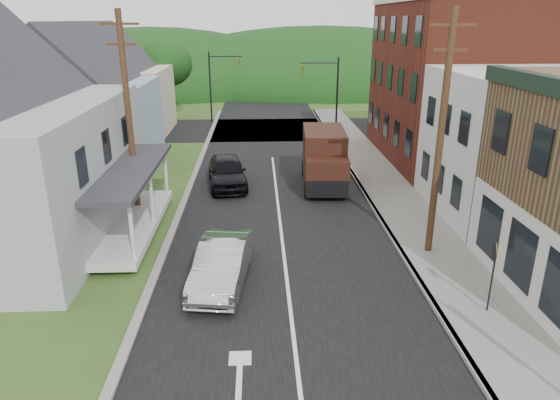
{
  "coord_description": "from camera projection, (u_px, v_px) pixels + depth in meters",
  "views": [
    {
      "loc": [
        -0.93,
        -13.75,
        8.57
      ],
      "look_at": [
        -0.14,
        3.78,
        2.2
      ],
      "focal_mm": 32.0,
      "sensor_mm": 36.0,
      "label": 1
    }
  ],
  "objects": [
    {
      "name": "ground",
      "position": [
        290.0,
        305.0,
        15.87
      ],
      "size": [
        120.0,
        120.0,
        0.0
      ],
      "primitive_type": "plane",
      "color": "#2D4719",
      "rests_on": "ground"
    },
    {
      "name": "road",
      "position": [
        277.0,
        199.0,
        25.26
      ],
      "size": [
        9.0,
        90.0,
        0.02
      ],
      "primitive_type": "cube",
      "color": "black",
      "rests_on": "ground"
    },
    {
      "name": "cross_road",
      "position": [
        269.0,
        129.0,
        41.22
      ],
      "size": [
        60.0,
        9.0,
        0.02
      ],
      "primitive_type": "cube",
      "color": "black",
      "rests_on": "ground"
    },
    {
      "name": "sidewalk_right",
      "position": [
        403.0,
        210.0,
        23.61
      ],
      "size": [
        2.8,
        55.0,
        0.15
      ],
      "primitive_type": "cube",
      "color": "slate",
      "rests_on": "ground"
    },
    {
      "name": "curb_right",
      "position": [
        375.0,
        210.0,
        23.55
      ],
      "size": [
        0.2,
        55.0,
        0.15
      ],
      "primitive_type": "cube",
      "color": "slate",
      "rests_on": "ground"
    },
    {
      "name": "curb_left",
      "position": [
        179.0,
        214.0,
        23.17
      ],
      "size": [
        0.3,
        55.0,
        0.12
      ],
      "primitive_type": "cube",
      "color": "slate",
      "rests_on": "ground"
    },
    {
      "name": "storefront_white",
      "position": [
        532.0,
        146.0,
        22.28
      ],
      "size": [
        8.0,
        7.0,
        6.5
      ],
      "primitive_type": "cube",
      "color": "silver",
      "rests_on": "ground"
    },
    {
      "name": "storefront_red",
      "position": [
        456.0,
        81.0,
        30.61
      ],
      "size": [
        8.0,
        12.0,
        10.0
      ],
      "primitive_type": "cube",
      "color": "maroon",
      "rests_on": "ground"
    },
    {
      "name": "house_blue",
      "position": [
        91.0,
        105.0,
        30.11
      ],
      "size": [
        7.14,
        8.16,
        7.28
      ],
      "color": "#94ADCA",
      "rests_on": "ground"
    },
    {
      "name": "house_cream",
      "position": [
        120.0,
        86.0,
        38.54
      ],
      "size": [
        7.14,
        8.16,
        7.28
      ],
      "color": "beige",
      "rests_on": "ground"
    },
    {
      "name": "utility_pole_right",
      "position": [
        441.0,
        136.0,
        17.81
      ],
      "size": [
        1.6,
        0.26,
        9.0
      ],
      "color": "#472D19",
      "rests_on": "ground"
    },
    {
      "name": "utility_pole_left",
      "position": [
        129.0,
        116.0,
        21.52
      ],
      "size": [
        1.6,
        0.26,
        9.0
      ],
      "color": "#472D19",
      "rests_on": "ground"
    },
    {
      "name": "traffic_signal_right",
      "position": [
        328.0,
        88.0,
        36.84
      ],
      "size": [
        2.87,
        0.2,
        6.0
      ],
      "color": "black",
      "rests_on": "ground"
    },
    {
      "name": "traffic_signal_left",
      "position": [
        218.0,
        78.0,
        43.05
      ],
      "size": [
        2.87,
        0.2,
        6.0
      ],
      "color": "black",
      "rests_on": "ground"
    },
    {
      "name": "tree_left_d",
      "position": [
        165.0,
        64.0,
        43.87
      ],
      "size": [
        4.8,
        4.8,
        6.94
      ],
      "color": "#382616",
      "rests_on": "ground"
    },
    {
      "name": "forested_ridge",
      "position": [
        264.0,
        86.0,
        67.52
      ],
      "size": [
        90.0,
        30.0,
        16.0
      ],
      "primitive_type": "ellipsoid",
      "color": "black",
      "rests_on": "ground"
    },
    {
      "name": "silver_sedan",
      "position": [
        222.0,
        264.0,
        16.95
      ],
      "size": [
        2.14,
        4.7,
        1.5
      ],
      "primitive_type": "imported",
      "rotation": [
        0.0,
        0.0,
        -0.13
      ],
      "color": "silver",
      "rests_on": "ground"
    },
    {
      "name": "dark_sedan",
      "position": [
        227.0,
        172.0,
        26.93
      ],
      "size": [
        2.52,
        4.99,
        1.63
      ],
      "primitive_type": "imported",
      "rotation": [
        0.0,
        0.0,
        0.13
      ],
      "color": "black",
      "rests_on": "ground"
    },
    {
      "name": "delivery_van",
      "position": [
        324.0,
        159.0,
        26.77
      ],
      "size": [
        2.49,
        5.47,
        3.0
      ],
      "rotation": [
        0.0,
        0.0,
        -0.06
      ],
      "color": "black",
      "rests_on": "ground"
    },
    {
      "name": "warning_sign",
      "position": [
        493.0,
        268.0,
        14.82
      ],
      "size": [
        0.16,
        0.63,
        2.3
      ],
      "rotation": [
        0.0,
        0.0,
        -0.2
      ],
      "color": "black",
      "rests_on": "sidewalk_right"
    }
  ]
}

